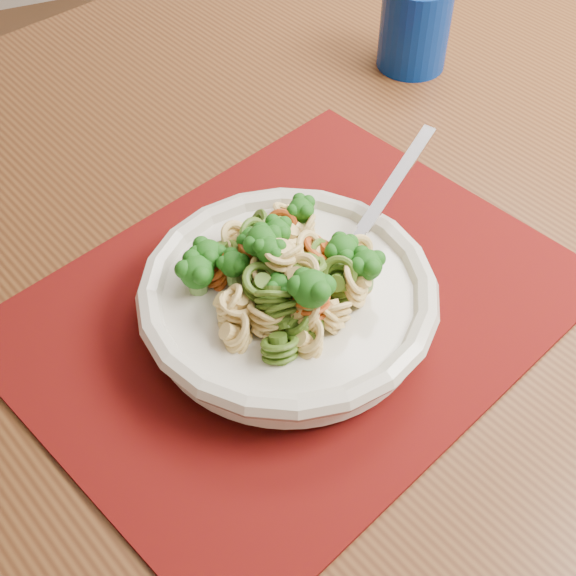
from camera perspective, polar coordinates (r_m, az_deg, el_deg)
name	(u,v)px	position (r m, az deg, el deg)	size (l,w,h in m)	color
dining_table	(288,299)	(0.78, -0.02, -0.80)	(1.72, 1.40, 0.72)	#563318
placemat	(294,308)	(0.66, 0.43, -1.43)	(0.44, 0.34, 0.00)	#561003
pasta_bowl	(288,298)	(0.63, 0.00, -0.73)	(0.24, 0.24, 0.05)	beige
pasta_broccoli_heap	(288,283)	(0.61, 0.00, 0.38)	(0.20, 0.20, 0.06)	#E0BB6F
fork	(346,254)	(0.64, 4.18, 2.43)	(0.19, 0.02, 0.01)	silver
tumbler	(415,25)	(0.93, 9.01, 17.97)	(0.08, 0.08, 0.10)	navy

